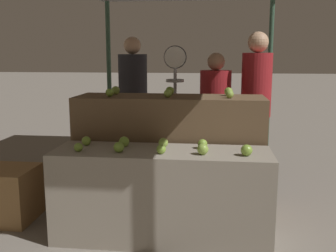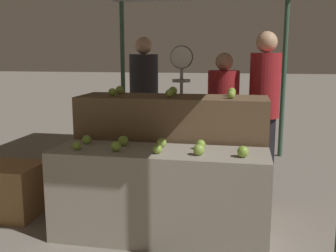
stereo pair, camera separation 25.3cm
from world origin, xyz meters
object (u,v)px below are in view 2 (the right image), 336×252
Objects in this scene: person_vendor_at_scale at (223,110)px; produce_scale at (181,88)px; person_customer_left at (144,92)px; person_customer_right at (264,99)px; wooden_crate_side at (13,190)px.

produce_scale is at bearing 16.21° from person_vendor_at_scale.
person_customer_left is at bearing -49.79° from person_vendor_at_scale.
person_vendor_at_scale is 1.32m from person_customer_left.
person_vendor_at_scale is 0.87× the size of person_customer_right.
person_vendor_at_scale is at bearing 35.52° from wooden_crate_side.
produce_scale is 1.05× the size of person_vendor_at_scale.
person_customer_right is at bearing 150.76° from person_vendor_at_scale.
person_customer_left is 0.99× the size of person_customer_right.
person_customer_left is 3.56× the size of wooden_crate_side.
wooden_crate_side is at bearing 22.27° from person_customer_right.
produce_scale is at bearing 8.44° from person_customer_right.
person_customer_right is (0.91, 0.24, -0.13)m from produce_scale.
person_vendor_at_scale is at bearing 35.41° from produce_scale.
wooden_crate_side is (-2.39, -1.29, -0.80)m from person_customer_right.
person_vendor_at_scale is 0.50m from person_customer_right.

